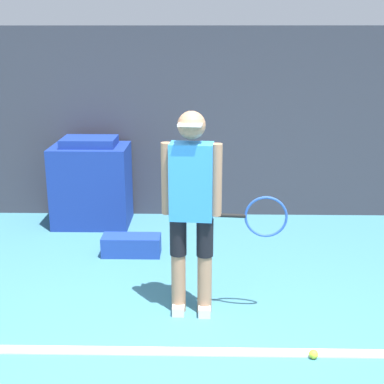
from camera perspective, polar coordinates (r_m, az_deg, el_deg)
The scene contains 7 objects.
ground_plane at distance 3.85m, azimuth -1.07°, elevation -19.61°, with size 24.00×24.00×0.00m, color teal.
back_wall at distance 6.76m, azimuth 0.05°, elevation 7.28°, with size 24.00×0.10×2.36m.
court_baseline at distance 4.13m, azimuth -0.87°, elevation -16.66°, with size 21.60×0.10×0.01m.
tennis_player at distance 4.28m, azimuth 0.15°, elevation -1.41°, with size 1.01×0.30×1.70m.
tennis_ball at distance 4.15m, azimuth 12.84°, elevation -16.51°, with size 0.07×0.07×0.07m.
covered_chair at distance 6.63m, azimuth -10.66°, elevation 0.92°, with size 0.91×0.64×1.08m.
equipment_bag at distance 5.74m, azimuth -6.48°, elevation -5.67°, with size 0.62×0.25×0.21m.
Camera 1 is at (0.13, -3.10, 2.27)m, focal length 50.00 mm.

